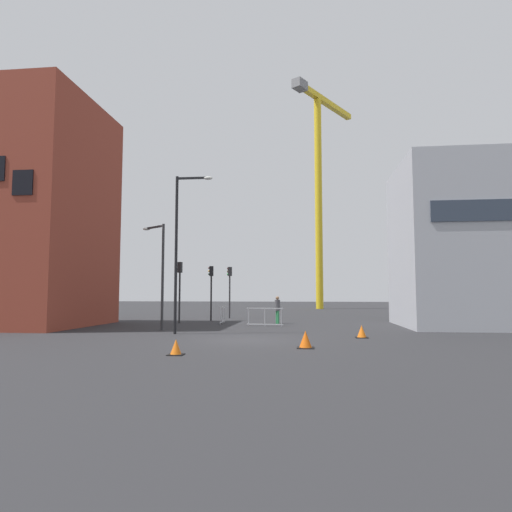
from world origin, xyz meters
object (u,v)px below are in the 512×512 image
construction_crane (319,172)px  traffic_cone_striped (362,332)px  traffic_cone_on_verge (305,340)px  traffic_light_far (180,282)px  traffic_cone_orange (176,348)px  traffic_light_crosswalk (230,284)px  streetlamp_tall (180,241)px  streetlamp_short (160,265)px  pedestrian_walking (277,308)px  traffic_light_near (211,284)px

construction_crane → traffic_cone_striped: bearing=-88.8°
traffic_cone_on_verge → traffic_light_far: bearing=123.8°
traffic_cone_orange → traffic_cone_striped: 9.03m
traffic_light_crosswalk → traffic_cone_striped: size_ratio=7.22×
construction_crane → traffic_cone_on_verge: bearing=-92.4°
traffic_cone_orange → streetlamp_tall: bearing=105.4°
streetlamp_short → pedestrian_walking: (6.05, 5.28, -2.46)m
traffic_cone_on_verge → streetlamp_tall: bearing=141.4°
traffic_cone_orange → traffic_light_far: bearing=105.8°
pedestrian_walking → traffic_cone_striped: (4.27, -8.50, -0.77)m
traffic_light_far → traffic_light_crosswalk: bearing=68.8°
traffic_light_near → traffic_cone_on_verge: size_ratio=6.22×
traffic_cone_striped → construction_crane: bearing=91.2°
traffic_light_near → traffic_cone_orange: bearing=-81.4°
streetlamp_tall → streetlamp_short: 3.15m
construction_crane → traffic_cone_orange: size_ratio=54.82×
streetlamp_tall → traffic_cone_striped: bearing=-5.9°
streetlamp_tall → construction_crane: bearing=77.3°
streetlamp_tall → traffic_light_crosswalk: 13.46m
traffic_light_far → traffic_cone_orange: traffic_light_far is taller
traffic_cone_orange → traffic_cone_on_verge: bearing=28.7°
traffic_light_far → traffic_cone_on_verge: traffic_light_far is taller
construction_crane → traffic_cone_on_verge: (-1.68, -39.26, -16.83)m
construction_crane → pedestrian_walking: bearing=-97.4°
construction_crane → traffic_light_far: size_ratio=6.86×
streetlamp_short → traffic_cone_orange: size_ratio=11.44×
construction_crane → traffic_light_crosswalk: bearing=-109.9°
streetlamp_tall → traffic_cone_on_verge: size_ratio=12.44×
traffic_light_near → traffic_cone_on_verge: bearing=-65.9°
streetlamp_short → traffic_cone_on_verge: streetlamp_short is taller
traffic_light_near → traffic_cone_orange: 17.57m
streetlamp_short → pedestrian_walking: 8.39m
traffic_light_crosswalk → pedestrian_walking: traffic_light_crosswalk is taller
streetlamp_tall → traffic_light_far: streetlamp_tall is taller
traffic_light_far → traffic_light_near: traffic_light_far is taller
construction_crane → streetlamp_tall: (-7.74, -34.42, -12.60)m
construction_crane → traffic_cone_striped: construction_crane is taller
streetlamp_tall → traffic_cone_on_verge: (6.06, -4.84, -4.23)m
traffic_light_far → traffic_light_near: (1.51, 2.69, -0.08)m
traffic_light_near → pedestrian_walking: bearing=-27.1°
traffic_light_near → traffic_cone_on_verge: 16.56m
traffic_light_crosswalk → traffic_cone_striped: traffic_light_crosswalk is taller
traffic_light_near → pedestrian_walking: (4.88, -2.50, -1.58)m
construction_crane → traffic_light_far: (-9.90, -26.99, -14.44)m
streetlamp_short → traffic_light_crosswalk: bearing=80.0°
traffic_light_near → traffic_light_crosswalk: bearing=76.5°
construction_crane → traffic_light_crosswalk: size_ratio=6.87×
streetlamp_tall → traffic_cone_on_verge: 8.84m
streetlamp_tall → traffic_light_far: bearing=106.2°
pedestrian_walking → traffic_cone_orange: (-2.28, -14.72, -0.79)m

